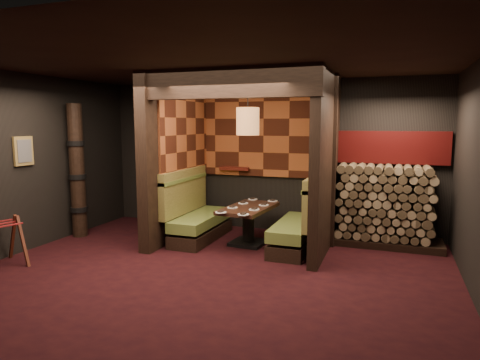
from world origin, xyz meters
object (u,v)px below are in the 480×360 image
(luggage_rack, at_px, (2,240))
(booth_bench_left, at_px, (196,217))
(dining_table, at_px, (248,220))
(firewood_stack, at_px, (390,206))
(pendant_lamp, at_px, (248,121))
(totem_column, at_px, (77,172))
(booth_bench_right, at_px, (301,225))

(luggage_rack, bearing_deg, booth_bench_left, 48.59)
(dining_table, bearing_deg, booth_bench_left, 178.44)
(firewood_stack, bearing_deg, pendant_lamp, -160.93)
(dining_table, height_order, pendant_lamp, pendant_lamp)
(luggage_rack, height_order, totem_column, totem_column)
(booth_bench_left, distance_m, firewood_stack, 3.33)
(dining_table, distance_m, pendant_lamp, 1.66)
(pendant_lamp, relative_size, luggage_rack, 1.20)
(booth_bench_left, height_order, booth_bench_right, same)
(dining_table, bearing_deg, totem_column, -170.39)
(totem_column, bearing_deg, booth_bench_right, 7.86)
(booth_bench_right, xyz_separation_m, firewood_stack, (1.35, 0.70, 0.28))
(dining_table, distance_m, firewood_stack, 2.38)
(dining_table, bearing_deg, firewood_stack, 17.92)
(booth_bench_right, distance_m, firewood_stack, 1.55)
(pendant_lamp, bearing_deg, totem_column, -171.29)
(booth_bench_right, relative_size, totem_column, 0.67)
(booth_bench_right, height_order, dining_table, booth_bench_right)
(totem_column, xyz_separation_m, firewood_stack, (5.33, 1.25, -0.51))
(booth_bench_left, height_order, dining_table, booth_bench_left)
(luggage_rack, bearing_deg, pendant_lamp, 36.20)
(booth_bench_left, distance_m, booth_bench_right, 1.89)
(booth_bench_right, relative_size, firewood_stack, 0.92)
(booth_bench_right, xyz_separation_m, totem_column, (-3.98, -0.55, 0.79))
(dining_table, bearing_deg, luggage_rack, -143.19)
(booth_bench_left, height_order, pendant_lamp, pendant_lamp)
(pendant_lamp, distance_m, firewood_stack, 2.76)
(booth_bench_left, relative_size, firewood_stack, 0.92)
(booth_bench_left, distance_m, luggage_rack, 3.04)
(pendant_lamp, bearing_deg, booth_bench_right, 4.93)
(pendant_lamp, distance_m, totem_column, 3.25)
(booth_bench_left, height_order, firewood_stack, firewood_stack)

